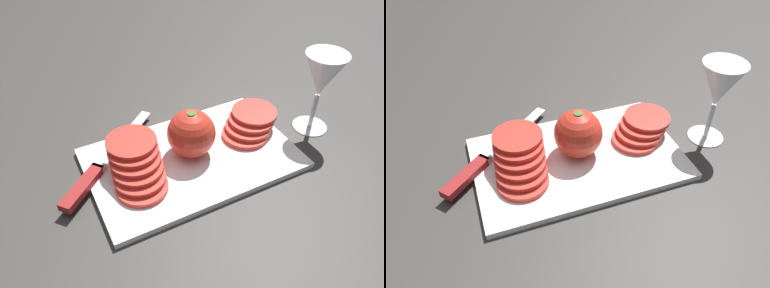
{
  "view_description": "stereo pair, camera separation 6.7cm",
  "coord_description": "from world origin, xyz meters",
  "views": [
    {
      "loc": [
        -0.17,
        -0.49,
        0.48
      ],
      "look_at": [
        0.06,
        -0.03,
        0.04
      ],
      "focal_mm": 35.0,
      "sensor_mm": 36.0,
      "label": 1
    },
    {
      "loc": [
        -0.11,
        -0.51,
        0.48
      ],
      "look_at": [
        0.06,
        -0.03,
        0.04
      ],
      "focal_mm": 35.0,
      "sensor_mm": 36.0,
      "label": 2
    }
  ],
  "objects": [
    {
      "name": "ground_plane",
      "position": [
        0.0,
        0.0,
        0.0
      ],
      "size": [
        3.0,
        3.0,
        0.0
      ],
      "primitive_type": "plane",
      "color": "#383533"
    },
    {
      "name": "knife",
      "position": [
        -0.12,
        -0.0,
        0.02
      ],
      "size": [
        0.23,
        0.21,
        0.01
      ],
      "rotation": [
        0.0,
        0.0,
        0.72
      ],
      "color": "silver",
      "rests_on": "cutting_board"
    },
    {
      "name": "tomato_slice_stack_far",
      "position": [
        0.2,
        -0.02,
        0.03
      ],
      "size": [
        0.12,
        0.11,
        0.04
      ],
      "color": "red",
      "rests_on": "cutting_board"
    },
    {
      "name": "wine_glass",
      "position": [
        0.33,
        -0.05,
        0.12
      ],
      "size": [
        0.08,
        0.08,
        0.17
      ],
      "color": "silver",
      "rests_on": "ground_plane"
    },
    {
      "name": "tomato_slice_stack_near",
      "position": [
        -0.04,
        -0.03,
        0.04
      ],
      "size": [
        0.1,
        0.16,
        0.06
      ],
      "color": "red",
      "rests_on": "cutting_board"
    },
    {
      "name": "whole_tomato",
      "position": [
        0.07,
        -0.02,
        0.06
      ],
      "size": [
        0.09,
        0.09,
        0.09
      ],
      "color": "red",
      "rests_on": "cutting_board"
    },
    {
      "name": "cutting_board",
      "position": [
        0.06,
        -0.03,
        0.01
      ],
      "size": [
        0.38,
        0.24,
        0.01
      ],
      "color": "white",
      "rests_on": "ground_plane"
    }
  ]
}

